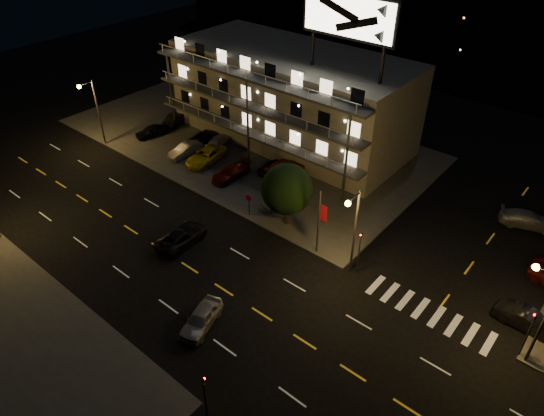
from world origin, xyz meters
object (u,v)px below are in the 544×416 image
Objects in this scene: tree at (286,190)px; lot_car_4 at (275,199)px; road_car_east at (201,318)px; road_car_west at (182,237)px; side_car_0 at (527,320)px; lot_car_2 at (206,156)px; lot_car_7 at (219,142)px.

lot_car_4 is (-2.64, 1.58, -3.01)m from tree.
tree is 14.14m from road_car_east.
road_car_east reaches higher than lot_car_4.
side_car_0 is at bearing -163.62° from road_car_west.
lot_car_2 is (-13.89, 3.10, -2.89)m from tree.
tree is at bearing 138.66° from lot_car_7.
lot_car_4 is at bearing -109.08° from road_car_west.
side_car_0 is 28.15m from road_car_west.
lot_car_4 is 13.54m from lot_car_7.
lot_car_2 is at bearing 93.99° from lot_car_7.
tree is 10.18m from road_car_west.
lot_car_7 and side_car_0 have the same top height.
road_car_east is at bearing -77.96° from tree.
tree is 21.39m from side_car_0.
lot_car_7 is 26.99m from road_car_east.
side_car_0 reaches higher than lot_car_4.
lot_car_4 is (11.24, -1.51, -0.12)m from lot_car_2.
lot_car_7 is at bearing 115.40° from road_car_east.
lot_car_7 is at bearing -59.27° from road_car_west.
tree reaches higher than lot_car_4.
tree is 1.16× the size of lot_car_2.
lot_car_7 is at bearing 159.43° from lot_car_4.
lot_car_7 is 0.90× the size of road_car_west.
lot_car_7 is at bearing 105.18° from lot_car_2.
tree is 16.85m from lot_car_7.
lot_car_2 is 14.10m from road_car_west.
side_car_0 is at bearing -9.84° from lot_car_2.
lot_car_7 is (-15.27, 6.47, -2.96)m from tree.
lot_car_7 reaches higher than lot_car_4.
lot_car_7 is (-1.39, 3.37, -0.07)m from lot_car_2.
lot_car_4 is at bearing 93.23° from road_car_east.
lot_car_2 is 1.17× the size of side_car_0.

